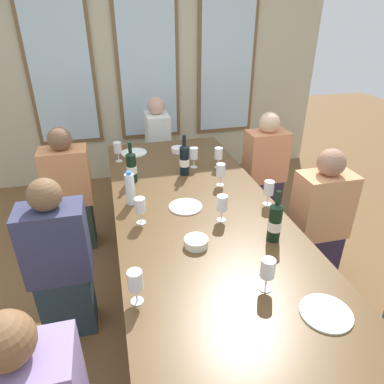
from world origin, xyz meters
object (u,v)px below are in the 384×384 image
Objects in this scene: white_plate_2 at (326,313)px; seated_person_3 at (319,224)px; white_plate_0 at (186,207)px; wine_bottle_1 at (132,167)px; wine_glass_0 at (140,206)px; seated_person_5 at (264,172)px; tasting_bowl_1 at (196,242)px; wine_glass_1 at (219,154)px; wine_glass_7 at (268,269)px; wine_glass_6 at (221,171)px; wine_glass_8 at (194,154)px; seated_person_6 at (158,149)px; white_plate_1 at (134,153)px; tasting_bowl_0 at (178,150)px; seated_person_4 at (70,194)px; wine_glass_5 at (135,281)px; seated_person_2 at (60,264)px; water_bottle at (130,189)px; wine_glass_2 at (118,148)px; dining_table at (200,221)px; wine_bottle_0 at (275,222)px; wine_bottle_2 at (184,159)px; wine_glass_3 at (269,189)px; wine_glass_9 at (222,204)px.

white_plate_2 is 1.12m from seated_person_3.
white_plate_0 is 0.71× the size of wine_bottle_1.
wine_glass_0 is 1.64m from seated_person_5.
tasting_bowl_1 is at bearing -128.73° from seated_person_5.
wine_glass_7 is (-0.22, -1.43, 0.00)m from wine_glass_1.
wine_glass_8 is (-0.11, 0.37, 0.00)m from wine_glass_6.
white_plate_0 is at bearing -92.47° from seated_person_6.
wine_glass_7 is at bearing -54.91° from wine_glass_0.
white_plate_1 is 1.37× the size of wine_glass_6.
wine_glass_6 is (0.57, -0.82, 0.11)m from white_plate_1.
wine_glass_0 is at bearing -102.01° from seated_person_6.
seated_person_4 is at bearing -168.94° from tasting_bowl_0.
wine_glass_5 is (-0.16, -1.86, 0.12)m from white_plate_1.
seated_person_2 is 2.04m from seated_person_6.
water_bottle is (-0.51, -0.87, 0.09)m from tasting_bowl_0.
wine_glass_0 is at bearing -143.52° from seated_person_5.
white_plate_0 is 1.30m from seated_person_5.
white_plate_1 is 1.37× the size of wine_glass_5.
wine_glass_5 and wine_glass_6 have the same top height.
tasting_bowl_0 is 0.57m from wine_glass_2.
water_bottle is at bearing 149.29° from dining_table.
wine_bottle_0 reaches higher than white_plate_1.
dining_table is 16.64× the size of wine_glass_0.
water_bottle reaches higher than tasting_bowl_0.
wine_glass_3 is (0.44, -0.61, -0.01)m from wine_bottle_2.
wine_bottle_0 reaches higher than wine_glass_3.
white_plate_0 is 1.01m from seated_person_3.
seated_person_3 is at bearing -54.37° from tasting_bowl_0.
wine_bottle_0 is 1.47m from seated_person_5.
seated_person_4 is at bearing -179.57° from seated_person_5.
dining_table is at bearing 131.84° from wine_bottle_0.
seated_person_2 is (-0.52, -0.02, -0.34)m from wine_glass_0.
wine_glass_8 is (0.15, 0.74, 0.18)m from dining_table.
wine_bottle_1 is at bearing 85.53° from wine_glass_5.
wine_bottle_0 reaches higher than dining_table.
seated_person_6 reaches higher than wine_bottle_1.
wine_glass_8 reaches higher than white_plate_0.
white_plate_0 is at bearing -99.13° from tasting_bowl_0.
wine_bottle_2 is 1.90× the size of wine_glass_1.
wine_glass_9 reaches higher than white_plate_2.
white_plate_2 is 1.31× the size of wine_glass_8.
wine_glass_2 is 0.16× the size of seated_person_6.
wine_glass_2 is (-0.04, 0.78, 0.01)m from water_bottle.
seated_person_2 reaches higher than white_plate_2.
seated_person_4 reaches higher than tasting_bowl_1.
white_plate_0 is 0.59m from wine_bottle_1.
wine_bottle_2 is at bearing -57.89° from white_plate_1.
wine_glass_0 is (-0.27, 0.31, 0.10)m from tasting_bowl_1.
wine_bottle_1 is 2.33× the size of tasting_bowl_1.
seated_person_4 is (-1.81, 0.94, 0.00)m from seated_person_3.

